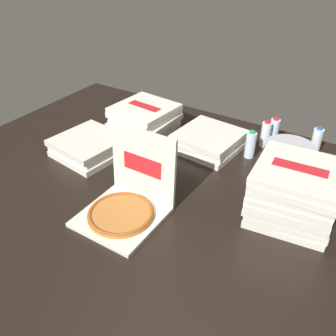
% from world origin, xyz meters
% --- Properties ---
extents(ground_plane, '(3.20, 2.40, 0.02)m').
position_xyz_m(ground_plane, '(0.00, 0.00, -0.01)').
color(ground_plane, black).
extents(open_pizza_box, '(0.42, 0.45, 0.44)m').
position_xyz_m(open_pizza_box, '(-0.09, -0.22, 0.08)').
color(open_pizza_box, silver).
rests_on(open_pizza_box, ground_plane).
extents(pizza_stack_center_far, '(0.48, 0.49, 0.12)m').
position_xyz_m(pizza_stack_center_far, '(-0.70, 0.14, 0.06)').
color(pizza_stack_center_far, silver).
rests_on(pizza_stack_center_far, ground_plane).
extents(pizza_stack_left_mid, '(0.48, 0.49, 0.33)m').
position_xyz_m(pizza_stack_left_mid, '(0.67, 0.23, 0.16)').
color(pizza_stack_left_mid, silver).
rests_on(pizza_stack_left_mid, ground_plane).
extents(pizza_stack_left_near, '(0.47, 0.48, 0.21)m').
position_xyz_m(pizza_stack_left_near, '(-0.58, 0.63, 0.10)').
color(pizza_stack_left_near, silver).
rests_on(pizza_stack_left_near, ground_plane).
extents(pizza_stack_right_near, '(0.46, 0.47, 0.12)m').
position_xyz_m(pizza_stack_right_near, '(-0.03, 0.65, 0.06)').
color(pizza_stack_right_near, silver).
rests_on(pizza_stack_right_near, ground_plane).
extents(ice_bucket, '(0.34, 0.34, 0.13)m').
position_xyz_m(ice_bucket, '(0.51, 0.75, 0.07)').
color(ice_bucket, '#B7BABF').
rests_on(ice_bucket, ground_plane).
extents(water_bottle_0, '(0.07, 0.07, 0.20)m').
position_xyz_m(water_bottle_0, '(0.65, 0.56, 0.09)').
color(water_bottle_0, silver).
rests_on(water_bottle_0, ground_plane).
extents(water_bottle_1, '(0.07, 0.07, 0.20)m').
position_xyz_m(water_bottle_1, '(0.65, 0.46, 0.09)').
color(water_bottle_1, silver).
rests_on(water_bottle_1, ground_plane).
extents(water_bottle_2, '(0.07, 0.07, 0.20)m').
position_xyz_m(water_bottle_2, '(0.63, 0.99, 0.09)').
color(water_bottle_2, white).
rests_on(water_bottle_2, ground_plane).
extents(water_bottle_3, '(0.07, 0.07, 0.20)m').
position_xyz_m(water_bottle_3, '(0.30, 0.90, 0.09)').
color(water_bottle_3, white).
rests_on(water_bottle_3, ground_plane).
extents(water_bottle_4, '(0.07, 0.07, 0.20)m').
position_xyz_m(water_bottle_4, '(0.33, 0.98, 0.09)').
color(water_bottle_4, silver).
rests_on(water_bottle_4, ground_plane).
extents(water_bottle_5, '(0.07, 0.07, 0.20)m').
position_xyz_m(water_bottle_5, '(0.26, 0.70, 0.09)').
color(water_bottle_5, silver).
rests_on(water_bottle_5, ground_plane).
extents(water_bottle_6, '(0.07, 0.07, 0.20)m').
position_xyz_m(water_bottle_6, '(0.75, 0.58, 0.09)').
color(water_bottle_6, silver).
rests_on(water_bottle_6, ground_plane).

